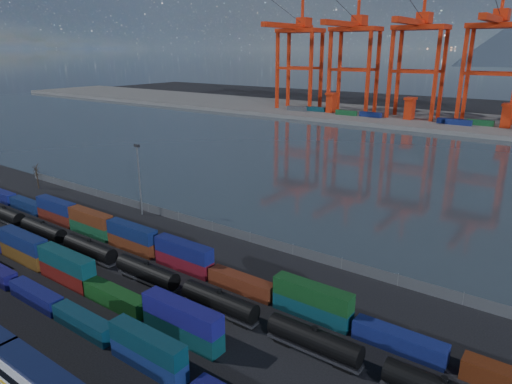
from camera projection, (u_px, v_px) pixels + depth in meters
The scene contains 13 objects.
ground at pixel (141, 302), 69.61m from camera, with size 700.00×700.00×0.00m, color black.
harbor_water at pixel (389, 166), 150.67m from camera, with size 700.00×700.00×0.00m, color #2B363E.
far_quay at pixel (464, 123), 231.42m from camera, with size 700.00×70.00×2.00m, color #514F4C.
container_row_south at pixel (10, 278), 73.02m from camera, with size 138.89×2.31×4.93m.
container_row_mid at pixel (116, 294), 67.81m from camera, with size 142.12×2.54×5.42m.
container_row_north at pixel (169, 253), 81.39m from camera, with size 140.40×2.43×5.18m.
tanker_string at pixel (117, 260), 78.86m from camera, with size 121.47×2.79×3.99m.
waterfront_fence at pixel (250, 237), 90.93m from camera, with size 160.12×0.12×2.20m.
bare_tree at pixel (37, 176), 125.34m from camera, with size 1.83×1.80×7.06m.
yard_light_mast at pixel (139, 176), 103.70m from camera, with size 1.60×0.40×16.60m.
gantry_cranes at pixel (456, 38), 218.14m from camera, with size 201.19×50.29×68.11m.
quay_containers at pixel (434, 120), 225.67m from camera, with size 172.58×10.99×2.60m.
straddle_carriers at pixel (456, 111), 223.06m from camera, with size 140.00×7.00×11.10m.
Camera 1 is at (50.30, -39.30, 36.94)m, focal length 32.00 mm.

